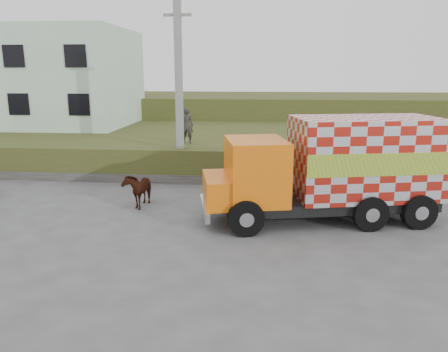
# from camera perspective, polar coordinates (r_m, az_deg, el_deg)

# --- Properties ---
(ground) EXTENTS (120.00, 120.00, 0.00)m
(ground) POSITION_cam_1_polar(r_m,az_deg,el_deg) (15.58, -5.19, -4.82)
(ground) COLOR #474749
(ground) RESTS_ON ground
(embankment) EXTENTS (40.00, 12.00, 1.50)m
(embankment) POSITION_cam_1_polar(r_m,az_deg,el_deg) (25.03, -1.06, 4.00)
(embankment) COLOR #314617
(embankment) RESTS_ON ground
(embankment_far) EXTENTS (40.00, 12.00, 3.00)m
(embankment_far) POSITION_cam_1_polar(r_m,az_deg,el_deg) (36.80, 1.05, 8.22)
(embankment_far) COLOR #314617
(embankment_far) RESTS_ON ground
(retaining_strip) EXTENTS (16.00, 0.50, 0.40)m
(retaining_strip) POSITION_cam_1_polar(r_m,az_deg,el_deg) (19.89, -8.67, -0.27)
(retaining_strip) COLOR #595651
(retaining_strip) RESTS_ON ground
(building) EXTENTS (10.00, 8.00, 6.00)m
(building) POSITION_cam_1_polar(r_m,az_deg,el_deg) (30.79, -21.68, 11.86)
(building) COLOR silver
(building) RESTS_ON embankment
(utility_pole) EXTENTS (1.20, 0.30, 8.00)m
(utility_pole) POSITION_cam_1_polar(r_m,az_deg,el_deg) (19.52, -5.89, 11.06)
(utility_pole) COLOR gray
(utility_pole) RESTS_ON ground
(cargo_truck) EXTENTS (8.04, 4.00, 3.44)m
(cargo_truck) POSITION_cam_1_polar(r_m,az_deg,el_deg) (14.84, 14.12, 0.98)
(cargo_truck) COLOR black
(cargo_truck) RESTS_ON ground
(cow) EXTENTS (0.84, 1.61, 1.31)m
(cow) POSITION_cam_1_polar(r_m,az_deg,el_deg) (16.46, -11.11, -1.64)
(cow) COLOR #331C0C
(cow) RESTS_ON ground
(pedestrian) EXTENTS (0.65, 0.44, 1.73)m
(pedestrian) POSITION_cam_1_polar(r_m,az_deg,el_deg) (21.10, -4.88, 6.59)
(pedestrian) COLOR #2F2C2A
(pedestrian) RESTS_ON embankment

